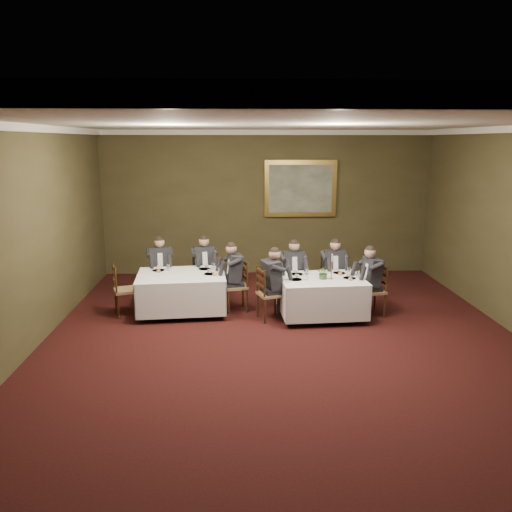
{
  "coord_description": "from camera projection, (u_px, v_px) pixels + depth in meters",
  "views": [
    {
      "loc": [
        -0.8,
        -7.18,
        3.25
      ],
      "look_at": [
        -0.4,
        1.87,
        1.15
      ],
      "focal_mm": 35.0,
      "sensor_mm": 36.0,
      "label": 1
    }
  ],
  "objects": [
    {
      "name": "chair_sec_endleft",
      "position": [
        126.0,
        300.0,
        9.49
      ],
      "size": [
        0.54,
        0.55,
        1.0
      ],
      "rotation": [
        0.0,
        0.0,
        -1.24
      ],
      "color": "olive",
      "rests_on": "ground"
    },
    {
      "name": "front_wall",
      "position": [
        396.0,
        448.0,
        2.5
      ],
      "size": [
        8.0,
        0.1,
        3.5
      ],
      "primitive_type": "cube",
      "color": "#38351C",
      "rests_on": "ground"
    },
    {
      "name": "diner_sec_backleft",
      "position": [
        161.0,
        276.0,
        10.33
      ],
      "size": [
        0.49,
        0.55,
        1.35
      ],
      "rotation": [
        0.0,
        0.0,
        3.34
      ],
      "color": "black",
      "rests_on": "chair_sec_backleft"
    },
    {
      "name": "candlestick",
      "position": [
        332.0,
        269.0,
        9.15
      ],
      "size": [
        0.07,
        0.07,
        0.49
      ],
      "color": "#C7883C",
      "rests_on": "table_main"
    },
    {
      "name": "chair_sec_backleft",
      "position": [
        161.0,
        286.0,
        10.4
      ],
      "size": [
        0.51,
        0.5,
        1.0
      ],
      "rotation": [
        0.0,
        0.0,
        3.34
      ],
      "color": "olive",
      "rests_on": "ground"
    },
    {
      "name": "diner_main_backleft",
      "position": [
        292.0,
        280.0,
        10.02
      ],
      "size": [
        0.47,
        0.54,
        1.35
      ],
      "rotation": [
        0.0,
        0.0,
        3.3
      ],
      "color": "black",
      "rests_on": "chair_main_backleft"
    },
    {
      "name": "place_setting_table_main",
      "position": [
        299.0,
        272.0,
        9.54
      ],
      "size": [
        0.33,
        0.32,
        0.14
      ],
      "color": "white",
      "rests_on": "table_main"
    },
    {
      "name": "left_wall",
      "position": [
        13.0,
        247.0,
        7.19
      ],
      "size": [
        0.1,
        10.0,
        3.5
      ],
      "primitive_type": "cube",
      "color": "#38351C",
      "rests_on": "ground"
    },
    {
      "name": "back_wall",
      "position": [
        267.0,
        203.0,
        12.23
      ],
      "size": [
        8.0,
        0.1,
        3.5
      ],
      "primitive_type": "cube",
      "color": "#38351C",
      "rests_on": "ground"
    },
    {
      "name": "diner_sec_backright",
      "position": [
        204.0,
        275.0,
        10.44
      ],
      "size": [
        0.51,
        0.57,
        1.35
      ],
      "rotation": [
        0.0,
        0.0,
        3.4
      ],
      "color": "black",
      "rests_on": "chair_sec_backright"
    },
    {
      "name": "chair_main_endleft",
      "position": [
        270.0,
        304.0,
        9.25
      ],
      "size": [
        0.53,
        0.55,
        1.0
      ],
      "rotation": [
        0.0,
        0.0,
        -1.26
      ],
      "color": "olive",
      "rests_on": "ground"
    },
    {
      "name": "painting",
      "position": [
        300.0,
        189.0,
        12.12
      ],
      "size": [
        1.75,
        0.09,
        1.37
      ],
      "color": "gold",
      "rests_on": "back_wall"
    },
    {
      "name": "table_second",
      "position": [
        182.0,
        290.0,
        9.58
      ],
      "size": [
        1.77,
        1.4,
        0.67
      ],
      "rotation": [
        0.0,
        0.0,
        0.08
      ],
      "color": "black",
      "rests_on": "ground"
    },
    {
      "name": "ceiling",
      "position": [
        290.0,
        122.0,
        6.97
      ],
      "size": [
        8.0,
        10.0,
        0.1
      ],
      "primitive_type": "cube",
      "color": "silver",
      "rests_on": "back_wall"
    },
    {
      "name": "chair_sec_endright",
      "position": [
        237.0,
        296.0,
        9.75
      ],
      "size": [
        0.49,
        0.51,
        1.0
      ],
      "rotation": [
        0.0,
        0.0,
        1.76
      ],
      "color": "olive",
      "rests_on": "ground"
    },
    {
      "name": "place_setting_table_second",
      "position": [
        161.0,
        268.0,
        9.82
      ],
      "size": [
        0.33,
        0.31,
        0.14
      ],
      "color": "white",
      "rests_on": "table_second"
    },
    {
      "name": "centerpiece",
      "position": [
        324.0,
        272.0,
        9.15
      ],
      "size": [
        0.25,
        0.21,
        0.27
      ],
      "primitive_type": "imported",
      "rotation": [
        0.0,
        0.0,
        -0.01
      ],
      "color": "#2D5926",
      "rests_on": "table_main"
    },
    {
      "name": "diner_main_endleft",
      "position": [
        270.0,
        293.0,
        9.2
      ],
      "size": [
        0.58,
        0.53,
        1.35
      ],
      "rotation": [
        0.0,
        0.0,
        -1.26
      ],
      "color": "black",
      "rests_on": "chair_main_endleft"
    },
    {
      "name": "diner_sec_endright",
      "position": [
        236.0,
        285.0,
        9.69
      ],
      "size": [
        0.55,
        0.48,
        1.35
      ],
      "rotation": [
        0.0,
        0.0,
        1.76
      ],
      "color": "black",
      "rests_on": "chair_sec_endright"
    },
    {
      "name": "table_main",
      "position": [
        322.0,
        294.0,
        9.31
      ],
      "size": [
        1.62,
        1.27,
        0.67
      ],
      "rotation": [
        0.0,
        0.0,
        0.06
      ],
      "color": "black",
      "rests_on": "ground"
    },
    {
      "name": "crown_molding",
      "position": [
        290.0,
        127.0,
        6.98
      ],
      "size": [
        8.0,
        10.0,
        0.12
      ],
      "color": "white",
      "rests_on": "back_wall"
    },
    {
      "name": "ground",
      "position": [
        287.0,
        355.0,
        7.76
      ],
      "size": [
        10.0,
        10.0,
        0.0
      ],
      "primitive_type": "plane",
      "color": "black",
      "rests_on": "ground"
    },
    {
      "name": "diner_main_backright",
      "position": [
        333.0,
        279.0,
        10.1
      ],
      "size": [
        0.45,
        0.52,
        1.35
      ],
      "rotation": [
        0.0,
        0.0,
        3.25
      ],
      "color": "black",
      "rests_on": "chair_main_backright"
    },
    {
      "name": "chair_sec_backright",
      "position": [
        204.0,
        285.0,
        10.5
      ],
      "size": [
        0.53,
        0.52,
        1.0
      ],
      "rotation": [
        0.0,
        0.0,
        3.4
      ],
      "color": "olive",
      "rests_on": "ground"
    },
    {
      "name": "chair_main_endright",
      "position": [
        372.0,
        301.0,
        9.45
      ],
      "size": [
        0.51,
        0.52,
        1.0
      ],
      "rotation": [
        0.0,
        0.0,
        1.8
      ],
      "color": "olive",
      "rests_on": "ground"
    },
    {
      "name": "chair_main_backleft",
      "position": [
        292.0,
        291.0,
        10.08
      ],
      "size": [
        0.5,
        0.48,
        1.0
      ],
      "rotation": [
        0.0,
        0.0,
        3.3
      ],
      "color": "olive",
      "rests_on": "ground"
    },
    {
      "name": "chair_main_backright",
      "position": [
        332.0,
        290.0,
        10.16
      ],
      "size": [
        0.48,
        0.46,
        1.0
      ],
      "rotation": [
        0.0,
        0.0,
        3.25
      ],
      "color": "olive",
      "rests_on": "ground"
    },
    {
      "name": "diner_main_endright",
      "position": [
        372.0,
        289.0,
        9.39
      ],
      "size": [
        0.56,
        0.5,
        1.35
      ],
      "rotation": [
        0.0,
        0.0,
        1.8
      ],
      "color": "black",
      "rests_on": "chair_main_endright"
    }
  ]
}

